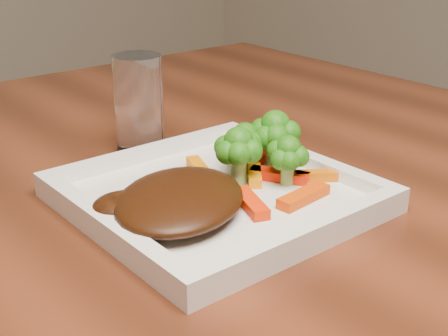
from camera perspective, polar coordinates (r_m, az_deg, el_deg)
plate at (r=0.63m, az=-0.70°, el=-2.81°), size 0.27×0.27×0.01m
steak at (r=0.58m, az=-4.08°, el=-2.89°), size 0.19×0.18×0.03m
broccoli_0 at (r=0.67m, az=1.92°, el=2.51°), size 0.06×0.06×0.07m
broccoli_1 at (r=0.68m, az=4.67°, el=2.52°), size 0.07×0.07×0.06m
broccoli_2 at (r=0.64m, az=5.87°, el=0.95°), size 0.07×0.07×0.06m
broccoli_3 at (r=0.64m, az=1.34°, el=1.11°), size 0.06×0.06×0.06m
carrot_0 at (r=0.62m, az=7.29°, el=-2.58°), size 0.07×0.02×0.01m
carrot_1 at (r=0.67m, az=8.60°, el=-0.69°), size 0.05×0.04×0.01m
carrot_2 at (r=0.60m, az=2.44°, el=-3.20°), size 0.04×0.06×0.01m
carrot_3 at (r=0.72m, az=2.66°, el=1.42°), size 0.05×0.01×0.01m
carrot_4 at (r=0.68m, az=-2.32°, el=-0.01°), size 0.03×0.05×0.01m
carrot_5 at (r=0.66m, az=5.08°, el=-0.66°), size 0.05×0.06×0.01m
carrot_6 at (r=0.66m, az=2.82°, el=-0.63°), size 0.04×0.05×0.01m
drinking_glass at (r=0.77m, az=-7.79°, el=5.80°), size 0.07×0.07×0.12m
carrot_7 at (r=0.72m, az=3.73°, el=1.17°), size 0.06×0.02×0.01m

